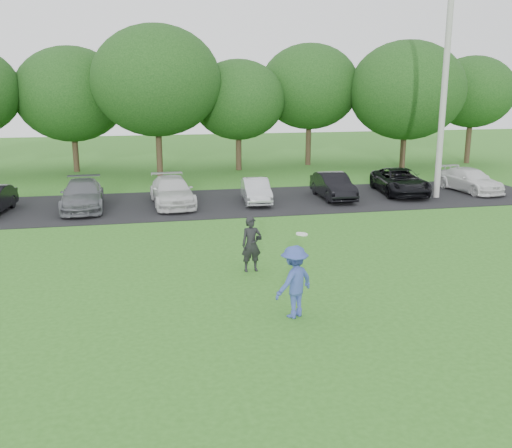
# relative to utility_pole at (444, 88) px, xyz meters

# --- Properties ---
(ground) EXTENTS (100.00, 100.00, 0.00)m
(ground) POSITION_rel_utility_pole_xyz_m (-10.64, -12.07, -5.12)
(ground) COLOR #316C1E
(ground) RESTS_ON ground
(parking_lot) EXTENTS (32.00, 6.50, 0.03)m
(parking_lot) POSITION_rel_utility_pole_xyz_m (-10.64, 0.93, -5.11)
(parking_lot) COLOR black
(parking_lot) RESTS_ON ground
(utility_pole) EXTENTS (0.28, 0.28, 10.25)m
(utility_pole) POSITION_rel_utility_pole_xyz_m (0.00, 0.00, 0.00)
(utility_pole) COLOR #ABAAA6
(utility_pole) RESTS_ON ground
(frisbee_player) EXTENTS (1.28, 1.12, 1.99)m
(frisbee_player) POSITION_rel_utility_pole_xyz_m (-10.55, -12.45, -4.27)
(frisbee_player) COLOR #374A9D
(frisbee_player) RESTS_ON ground
(camera_bystander) EXTENTS (0.61, 0.45, 1.61)m
(camera_bystander) POSITION_rel_utility_pole_xyz_m (-10.86, -8.98, -4.32)
(camera_bystander) COLOR black
(camera_bystander) RESTS_ON ground
(parked_cars) EXTENTS (28.46, 5.05, 1.24)m
(parked_cars) POSITION_rel_utility_pole_xyz_m (-11.09, 0.83, -4.49)
(parked_cars) COLOR white
(parked_cars) RESTS_ON parking_lot
(tree_row) EXTENTS (42.39, 9.85, 8.64)m
(tree_row) POSITION_rel_utility_pole_xyz_m (-9.13, 10.69, -0.22)
(tree_row) COLOR #38281C
(tree_row) RESTS_ON ground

